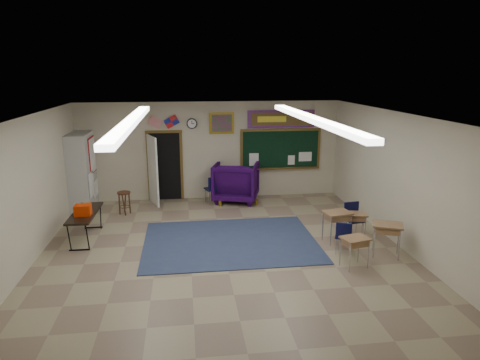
{
  "coord_description": "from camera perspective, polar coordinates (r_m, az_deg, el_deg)",
  "views": [
    {
      "loc": [
        -0.79,
        -8.5,
        3.89
      ],
      "look_at": [
        0.52,
        1.5,
        1.31
      ],
      "focal_mm": 32.0,
      "sensor_mm": 36.0,
      "label": 1
    }
  ],
  "objects": [
    {
      "name": "right_wall",
      "position": [
        10.04,
        21.27,
        -0.41
      ],
      "size": [
        0.04,
        9.0,
        3.0
      ],
      "primitive_type": "cube",
      "color": "beige",
      "rests_on": "floor"
    },
    {
      "name": "left_wall",
      "position": [
        9.39,
        -27.19,
        -2.01
      ],
      "size": [
        0.04,
        9.0,
        3.0
      ],
      "primitive_type": "cube",
      "color": "beige",
      "rests_on": "floor"
    },
    {
      "name": "student_desk_back_right",
      "position": [
        9.76,
        18.97,
        -7.34
      ],
      "size": [
        0.74,
        0.66,
        0.73
      ],
      "rotation": [
        0.0,
        0.0,
        -0.41
      ],
      "color": "#A06F4A",
      "rests_on": "floor"
    },
    {
      "name": "doorway",
      "position": [
        13.17,
        -10.41,
        1.7
      ],
      "size": [
        1.1,
        0.89,
        2.16
      ],
      "color": "black",
      "rests_on": "back_wall"
    },
    {
      "name": "wall_flags",
      "position": [
        13.03,
        -10.22,
        7.91
      ],
      "size": [
        1.16,
        0.06,
        0.7
      ],
      "primitive_type": null,
      "color": "red",
      "rests_on": "back_wall"
    },
    {
      "name": "fluorescent_strips",
      "position": [
        8.59,
        -2.17,
        8.0
      ],
      "size": [
        3.86,
        6.0,
        0.1
      ],
      "primitive_type": null,
      "color": "white",
      "rests_on": "ceiling"
    },
    {
      "name": "wooden_stool",
      "position": [
        12.34,
        -15.15,
        -2.93
      ],
      "size": [
        0.36,
        0.36,
        0.64
      ],
      "color": "#4C2816",
      "rests_on": "floor"
    },
    {
      "name": "storage_cabinet",
      "position": [
        12.99,
        -20.3,
        1.03
      ],
      "size": [
        0.59,
        1.25,
        2.2
      ],
      "color": "#ACACA8",
      "rests_on": "floor"
    },
    {
      "name": "student_chair_desk_a",
      "position": [
        9.68,
        13.64,
        -7.39
      ],
      "size": [
        0.49,
        0.49,
        0.75
      ],
      "primitive_type": null,
      "rotation": [
        0.0,
        0.0,
        2.74
      ],
      "color": "black",
      "rests_on": "floor"
    },
    {
      "name": "framed_art_print",
      "position": [
        13.1,
        -2.46,
        7.59
      ],
      "size": [
        0.75,
        0.05,
        0.65
      ],
      "color": "olive",
      "rests_on": "back_wall"
    },
    {
      "name": "student_chair_desk_b",
      "position": [
        10.6,
        15.01,
        -5.27
      ],
      "size": [
        0.47,
        0.47,
        0.84
      ],
      "primitive_type": null,
      "rotation": [
        0.0,
        0.0,
        0.14
      ],
      "color": "black",
      "rests_on": "floor"
    },
    {
      "name": "ceiling",
      "position": [
        8.58,
        -2.18,
        8.39
      ],
      "size": [
        8.0,
        9.0,
        0.04
      ],
      "primitive_type": "cube",
      "color": "#BABAB6",
      "rests_on": "back_wall"
    },
    {
      "name": "student_desk_front_left",
      "position": [
        10.24,
        12.77,
        -5.89
      ],
      "size": [
        0.69,
        0.58,
        0.73
      ],
      "rotation": [
        0.0,
        0.0,
        0.21
      ],
      "color": "#A06F4A",
      "rests_on": "floor"
    },
    {
      "name": "bulletin_board",
      "position": [
        13.38,
        5.53,
        8.11
      ],
      "size": [
        2.1,
        0.05,
        0.55
      ],
      "color": "#B40F1F",
      "rests_on": "back_wall"
    },
    {
      "name": "folding_table",
      "position": [
        10.81,
        -19.88,
        -5.58
      ],
      "size": [
        0.57,
        1.62,
        0.91
      ],
      "rotation": [
        0.0,
        0.0,
        -0.02
      ],
      "color": "black",
      "rests_on": "floor"
    },
    {
      "name": "chalkboard",
      "position": [
        13.52,
        5.43,
        3.95
      ],
      "size": [
        2.55,
        0.14,
        1.3
      ],
      "color": "brown",
      "rests_on": "back_wall"
    },
    {
      "name": "student_chair_reading",
      "position": [
        12.9,
        -3.72,
        -1.27
      ],
      "size": [
        0.53,
        0.53,
        0.84
      ],
      "primitive_type": null,
      "rotation": [
        0.0,
        0.0,
        3.45
      ],
      "color": "black",
      "rests_on": "floor"
    },
    {
      "name": "student_desk_front_right",
      "position": [
        10.54,
        15.02,
        -5.75
      ],
      "size": [
        0.6,
        0.49,
        0.64
      ],
      "rotation": [
        0.0,
        0.0,
        -0.19
      ],
      "color": "#A06F4A",
      "rests_on": "floor"
    },
    {
      "name": "front_wall",
      "position": [
        4.72,
        3.35,
        -16.05
      ],
      "size": [
        8.0,
        0.04,
        3.0
      ],
      "primitive_type": "cube",
      "color": "beige",
      "rests_on": "floor"
    },
    {
      "name": "wall_clock",
      "position": [
        13.06,
        -6.43,
        7.49
      ],
      "size": [
        0.32,
        0.05,
        0.32
      ],
      "color": "black",
      "rests_on": "back_wall"
    },
    {
      "name": "student_desk_back_left",
      "position": [
        9.06,
        15.03,
        -9.09
      ],
      "size": [
        0.62,
        0.53,
        0.65
      ],
      "rotation": [
        0.0,
        0.0,
        0.26
      ],
      "color": "#A06F4A",
      "rests_on": "floor"
    },
    {
      "name": "wingback_armchair",
      "position": [
        13.07,
        -0.52,
        -0.22
      ],
      "size": [
        1.61,
        1.63,
        1.2
      ],
      "primitive_type": "imported",
      "rotation": [
        0.0,
        0.0,
        2.85
      ],
      "color": "#210537",
      "rests_on": "floor"
    },
    {
      "name": "area_rug",
      "position": [
        10.12,
        -1.31,
        -8.19
      ],
      "size": [
        4.0,
        3.0,
        0.02
      ],
      "primitive_type": "cube",
      "color": "navy",
      "rests_on": "floor"
    },
    {
      "name": "floor",
      "position": [
        9.38,
        -2.0,
        -10.16
      ],
      "size": [
        9.0,
        9.0,
        0.0
      ],
      "primitive_type": "plane",
      "color": "gray",
      "rests_on": "ground"
    },
    {
      "name": "back_wall",
      "position": [
        13.24,
        -3.95,
        3.92
      ],
      "size": [
        8.0,
        0.04,
        3.0
      ],
      "primitive_type": "cube",
      "color": "beige",
      "rests_on": "floor"
    }
  ]
}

